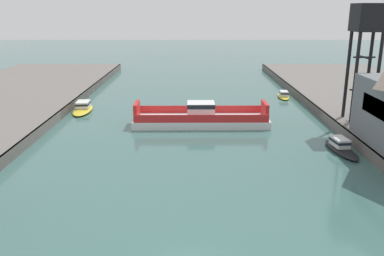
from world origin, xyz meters
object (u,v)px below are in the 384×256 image
object	(u,v)px
moored_boat_mid_left	(285,95)
crane_tower	(369,27)
chain_ferry	(202,118)
moored_boat_near_right	(84,107)
moored_boat_near_left	(342,147)

from	to	relation	value
moored_boat_mid_left	crane_tower	xyz separation A→B (m)	(5.60, -20.77, 13.29)
chain_ferry	moored_boat_near_right	size ratio (longest dim) A/B	2.30
moored_boat_near_left	crane_tower	bearing A→B (deg)	59.62
chain_ferry	crane_tower	world-z (taller)	crane_tower
moored_boat_near_right	moored_boat_mid_left	world-z (taller)	moored_boat_near_right
moored_boat_near_left	crane_tower	size ratio (longest dim) A/B	0.49
moored_boat_near_right	moored_boat_mid_left	bearing A→B (deg)	16.46
moored_boat_near_right	moored_boat_near_left	bearing A→B (deg)	-29.07
chain_ferry	moored_boat_near_right	xyz separation A→B (m)	(-19.12, 8.29, -0.46)
moored_boat_near_left	crane_tower	world-z (taller)	crane_tower
crane_tower	moored_boat_near_right	bearing A→B (deg)	165.67
chain_ferry	moored_boat_near_right	distance (m)	20.85
chain_ferry	crane_tower	size ratio (longest dim) A/B	1.26
moored_boat_near_left	moored_boat_near_right	world-z (taller)	moored_boat_near_left
moored_boat_near_left	moored_boat_near_right	bearing A→B (deg)	150.93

